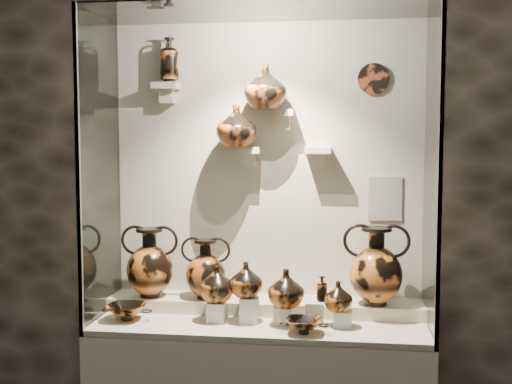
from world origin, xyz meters
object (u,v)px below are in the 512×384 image
at_px(jug_c, 286,288).
at_px(ovoid_vase_a, 236,126).
at_px(amphora_right, 376,266).
at_px(jug_b, 246,279).
at_px(lekythos_small, 322,287).
at_px(amphora_left, 150,262).
at_px(jug_e, 338,296).
at_px(jug_a, 217,283).
at_px(lekythos_tall, 169,57).
at_px(kylix_right, 304,324).
at_px(kylix_left, 127,310).
at_px(amphora_mid, 206,269).
at_px(ovoid_vase_b, 265,87).

bearing_deg(jug_c, ovoid_vase_a, 138.84).
xyz_separation_m(amphora_right, jug_c, (-0.45, -0.19, -0.09)).
xyz_separation_m(jug_b, lekythos_small, (0.38, 0.00, -0.03)).
bearing_deg(amphora_left, jug_b, -5.25).
xyz_separation_m(jug_c, jug_e, (0.26, -0.00, -0.03)).
bearing_deg(jug_c, lekythos_small, 7.37).
height_order(jug_a, lekythos_tall, lekythos_tall).
bearing_deg(amphora_right, amphora_left, 156.16).
xyz_separation_m(kylix_right, lekythos_tall, (-0.76, 0.43, 1.33)).
relative_size(lekythos_small, kylix_left, 0.57).
distance_m(jug_b, kylix_left, 0.64).
bearing_deg(amphora_mid, ovoid_vase_a, -3.48).
bearing_deg(amphora_right, jug_e, -158.96).
xyz_separation_m(jug_e, lekythos_small, (-0.08, 0.03, 0.04)).
xyz_separation_m(jug_a, ovoid_vase_b, (0.22, 0.21, 1.01)).
distance_m(jug_a, lekythos_tall, 1.25).
xyz_separation_m(jug_a, lekythos_tall, (-0.31, 0.27, 1.18)).
bearing_deg(lekythos_tall, kylix_left, -95.44).
bearing_deg(jug_b, ovoid_vase_a, 99.63).
height_order(amphora_left, jug_b, amphora_left).
height_order(jug_a, kylix_right, jug_a).
bearing_deg(kylix_left, jug_e, -3.77).
xyz_separation_m(jug_c, ovoid_vase_b, (-0.13, 0.24, 1.02)).
bearing_deg(amphora_left, ovoid_vase_a, 17.36).
relative_size(jug_c, kylix_left, 0.76).
bearing_deg(amphora_left, ovoid_vase_b, 15.66).
bearing_deg(lekythos_tall, ovoid_vase_a, 11.93).
bearing_deg(kylix_left, amphora_left, 70.88).
xyz_separation_m(kylix_left, ovoid_vase_b, (0.69, 0.26, 1.15)).
bearing_deg(kylix_right, amphora_right, 49.17).
bearing_deg(lekythos_small, ovoid_vase_b, 156.84).
relative_size(jug_a, lekythos_tall, 0.70).
height_order(jug_c, ovoid_vase_b, ovoid_vase_b).
height_order(jug_c, jug_e, jug_c).
bearing_deg(ovoid_vase_b, jug_c, -55.79).
bearing_deg(kylix_right, ovoid_vase_b, 128.67).
bearing_deg(jug_a, amphora_right, 6.34).
xyz_separation_m(amphora_mid, ovoid_vase_a, (0.16, 0.04, 0.77)).
height_order(jug_c, ovoid_vase_a, ovoid_vase_a).
xyz_separation_m(jug_a, kylix_left, (-0.46, -0.05, -0.14)).
bearing_deg(lekythos_tall, lekythos_small, 2.20).
distance_m(amphora_mid, amphora_right, 0.91).
distance_m(kylix_left, ovoid_vase_a, 1.12).
distance_m(jug_b, ovoid_vase_a, 0.81).
xyz_separation_m(amphora_left, kylix_right, (0.86, -0.33, -0.22)).
bearing_deg(lekythos_tall, amphora_left, -114.70).
relative_size(jug_b, ovoid_vase_b, 0.77).
height_order(amphora_mid, jug_b, amphora_mid).
bearing_deg(lekythos_tall, kylix_right, -9.46).
height_order(amphora_left, kylix_right, amphora_left).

